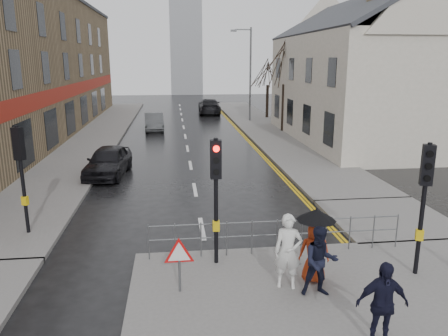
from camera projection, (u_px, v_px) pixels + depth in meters
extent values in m
plane|color=black|center=(210.00, 271.00, 11.58)|extent=(120.00, 120.00, 0.00)
cube|color=#605E5B|center=(98.00, 133.00, 32.99)|extent=(4.00, 44.00, 0.14)
cube|color=#605E5B|center=(262.00, 126.00, 36.39)|extent=(4.00, 40.00, 0.14)
cube|color=#605E5B|center=(388.00, 219.00, 15.19)|extent=(4.00, 4.20, 0.14)
cube|color=#8D7451|center=(10.00, 66.00, 30.22)|extent=(8.00, 42.00, 10.00)
cube|color=beige|center=(364.00, 89.00, 29.44)|extent=(9.00, 16.00, 7.00)
cube|color=#8D7451|center=(362.00, 7.00, 32.05)|extent=(0.70, 0.90, 1.80)
cube|color=gray|center=(186.00, 37.00, 69.32)|extent=(5.00, 5.00, 18.00)
cylinder|color=black|center=(216.00, 202.00, 11.35)|extent=(0.11, 0.11, 3.40)
cube|color=black|center=(216.00, 159.00, 11.07)|extent=(0.28, 0.22, 1.00)
cylinder|color=#FF0C07|center=(216.00, 149.00, 10.86)|extent=(0.16, 0.04, 0.16)
cylinder|color=black|center=(216.00, 161.00, 10.94)|extent=(0.16, 0.04, 0.16)
cylinder|color=black|center=(216.00, 172.00, 11.01)|extent=(0.16, 0.04, 0.16)
cube|color=gold|center=(216.00, 226.00, 11.51)|extent=(0.18, 0.14, 0.28)
cylinder|color=black|center=(422.00, 210.00, 10.76)|extent=(0.11, 0.11, 3.40)
cube|color=black|center=(428.00, 165.00, 10.48)|extent=(0.34, 0.30, 1.00)
cylinder|color=black|center=(430.00, 154.00, 10.28)|extent=(0.16, 0.09, 0.16)
cylinder|color=black|center=(429.00, 166.00, 10.35)|extent=(0.16, 0.09, 0.16)
cylinder|color=black|center=(427.00, 178.00, 10.42)|extent=(0.16, 0.09, 0.16)
cube|color=gold|center=(419.00, 235.00, 10.92)|extent=(0.22, 0.19, 0.28)
cylinder|color=black|center=(23.00, 180.00, 13.40)|extent=(0.11, 0.11, 3.40)
cube|color=black|center=(18.00, 144.00, 13.13)|extent=(0.34, 0.30, 1.00)
cylinder|color=black|center=(20.00, 133.00, 13.19)|extent=(0.16, 0.09, 0.16)
cylinder|color=black|center=(22.00, 143.00, 13.26)|extent=(0.16, 0.09, 0.16)
cylinder|color=black|center=(23.00, 153.00, 13.33)|extent=(0.16, 0.09, 0.16)
cube|color=gold|center=(25.00, 201.00, 13.56)|extent=(0.22, 0.19, 0.28)
cylinder|color=#595B5E|center=(149.00, 242.00, 11.82)|extent=(0.04, 0.04, 1.00)
cylinder|color=#595B5E|center=(397.00, 231.00, 12.62)|extent=(0.04, 0.04, 1.00)
cylinder|color=#595B5E|center=(277.00, 221.00, 12.11)|extent=(7.10, 0.04, 0.04)
cylinder|color=#595B5E|center=(277.00, 235.00, 12.21)|extent=(7.10, 0.04, 0.04)
cylinder|color=#595B5E|center=(180.00, 275.00, 10.20)|extent=(0.06, 0.06, 0.85)
cylinder|color=red|center=(179.00, 254.00, 10.07)|extent=(0.80, 0.03, 0.80)
cylinder|color=white|center=(179.00, 254.00, 10.05)|extent=(0.60, 0.03, 0.60)
cylinder|color=#595B5E|center=(250.00, 75.00, 38.24)|extent=(0.16, 0.16, 8.00)
cylinder|color=#595B5E|center=(243.00, 30.00, 37.24)|extent=(1.40, 0.10, 0.10)
cube|color=#595B5E|center=(234.00, 31.00, 37.18)|extent=(0.50, 0.25, 0.18)
cylinder|color=#2E2219|center=(283.00, 108.00, 33.17)|extent=(0.26, 0.26, 3.50)
cylinder|color=#2E2219|center=(267.00, 101.00, 41.00)|extent=(0.26, 0.26, 3.00)
imported|color=silver|center=(288.00, 251.00, 10.30)|extent=(0.75, 0.59, 1.82)
imported|color=black|center=(320.00, 262.00, 9.95)|extent=(0.86, 0.70, 1.67)
imported|color=#AE3414|center=(314.00, 252.00, 10.62)|extent=(0.84, 0.66, 1.52)
cylinder|color=black|center=(315.00, 248.00, 10.59)|extent=(0.02, 0.02, 1.72)
cone|color=black|center=(316.00, 215.00, 10.39)|extent=(0.96, 0.96, 0.28)
imported|color=black|center=(382.00, 304.00, 8.17)|extent=(1.03, 0.48, 1.71)
imported|color=black|center=(108.00, 161.00, 20.89)|extent=(2.18, 4.38, 1.43)
imported|color=#434548|center=(154.00, 122.00, 34.44)|extent=(1.68, 4.19, 1.35)
imported|color=black|center=(209.00, 106.00, 44.79)|extent=(2.42, 5.48, 1.56)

